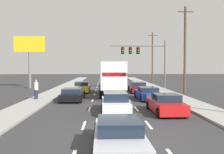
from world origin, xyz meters
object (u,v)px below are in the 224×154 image
object	(u,v)px
car_silver	(119,136)
car_blue	(147,94)
car_black	(73,95)
utility_pole_mid	(185,49)
roadside_billboard	(30,51)
box_truck	(112,77)
utility_pole_far	(152,57)
car_maroon	(138,87)
pedestrian_near_corner	(36,89)
car_red	(166,104)
traffic_signal_mast	(139,53)
car_yellow	(82,87)
car_white	(115,103)

from	to	relation	value
car_silver	car_blue	world-z (taller)	car_blue
car_black	car_silver	size ratio (longest dim) A/B	0.99
utility_pole_mid	roadside_billboard	distance (m)	21.12
box_truck	utility_pole_far	xyz separation A→B (m)	(8.48, 22.39, 2.91)
car_maroon	pedestrian_near_corner	world-z (taller)	pedestrian_near_corner
car_red	utility_pole_mid	world-z (taller)	utility_pole_mid
roadside_billboard	traffic_signal_mast	bearing A→B (deg)	-5.32
car_black	traffic_signal_mast	world-z (taller)	traffic_signal_mast
car_maroon	utility_pole_mid	bearing A→B (deg)	-9.53
car_yellow	car_white	bearing A→B (deg)	-75.87
car_maroon	car_red	world-z (taller)	car_red
car_white	car_blue	xyz separation A→B (m)	(3.29, 6.51, -0.05)
car_silver	traffic_signal_mast	bearing A→B (deg)	80.50
utility_pole_far	roadside_billboard	world-z (taller)	utility_pole_far
utility_pole_far	car_maroon	bearing A→B (deg)	-105.83
car_white	car_blue	bearing A→B (deg)	63.18
car_yellow	utility_pole_far	xyz separation A→B (m)	(11.94, 18.29, 4.36)
car_blue	car_red	distance (m)	7.06
box_truck	car_white	bearing A→B (deg)	-90.33
car_yellow	car_red	size ratio (longest dim) A/B	0.94
car_yellow	roadside_billboard	distance (m)	10.90
car_yellow	utility_pole_far	world-z (taller)	utility_pole_far
car_red	pedestrian_near_corner	world-z (taller)	pedestrian_near_corner
utility_pole_mid	pedestrian_near_corner	size ratio (longest dim) A/B	5.76
car_blue	pedestrian_near_corner	bearing A→B (deg)	-177.96
box_truck	pedestrian_near_corner	size ratio (longest dim) A/B	4.87
car_blue	roadside_billboard	world-z (taller)	roadside_billboard
car_white	pedestrian_near_corner	size ratio (longest dim) A/B	2.68
car_blue	utility_pole_mid	bearing A→B (deg)	47.72
utility_pole_mid	car_black	bearing A→B (deg)	-152.58
car_maroon	roadside_billboard	distance (m)	16.48
car_blue	car_red	bearing A→B (deg)	-89.89
car_red	car_silver	bearing A→B (deg)	-115.46
car_white	roadside_billboard	xyz separation A→B (m)	(-11.26, 19.46, 4.69)
car_yellow	car_silver	distance (m)	21.73
traffic_signal_mast	utility_pole_far	world-z (taller)	utility_pole_far
car_yellow	car_black	world-z (taller)	car_yellow
utility_pole_mid	traffic_signal_mast	bearing A→B (deg)	128.80
traffic_signal_mast	car_white	bearing A→B (deg)	-102.89
utility_pole_mid	box_truck	bearing A→B (deg)	-160.99
utility_pole_mid	utility_pole_far	world-z (taller)	utility_pole_mid
car_red	utility_pole_mid	size ratio (longest dim) A/B	0.43
car_black	utility_pole_far	distance (m)	28.85
traffic_signal_mast	roadside_billboard	size ratio (longest dim) A/B	1.06
car_black	utility_pole_mid	distance (m)	14.57
car_yellow	car_silver	xyz separation A→B (m)	(3.19, -21.50, -0.04)
car_silver	utility_pole_far	xyz separation A→B (m)	(8.76, 39.78, 4.40)
car_black	utility_pole_mid	size ratio (longest dim) A/B	0.47
box_truck	utility_pole_mid	distance (m)	9.61
car_red	utility_pole_mid	distance (m)	14.74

